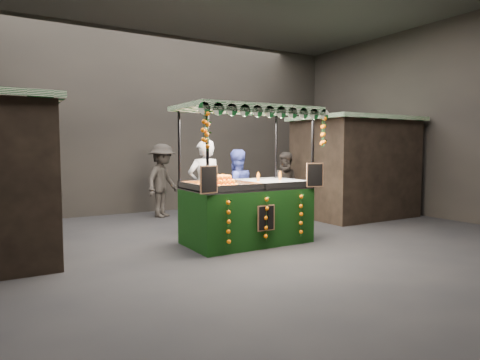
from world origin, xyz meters
TOP-DOWN VIEW (x-y plane):
  - ground at (0.00, 0.00)m, footprint 12.00×12.00m
  - market_hall at (0.00, 0.00)m, footprint 12.10×10.10m
  - neighbour_stall_right at (4.40, 1.50)m, footprint 3.00×2.20m
  - juice_stall at (0.29, 0.23)m, footprint 2.65×1.56m
  - vendor_grey at (-0.06, 1.37)m, footprint 0.74×0.51m
  - vendor_blue at (0.70, 1.39)m, footprint 0.89×0.71m
  - shopper_1 at (2.41, 1.80)m, footprint 1.04×1.00m
  - shopper_2 at (-3.02, 3.21)m, footprint 1.04×0.78m
  - shopper_3 at (-0.03, 3.94)m, footprint 1.41×1.32m

SIDE VIEW (x-z plane):
  - ground at x=0.00m, z-range 0.00..0.00m
  - juice_stall at x=0.29m, z-range -0.48..2.08m
  - shopper_2 at x=-3.02m, z-range 0.00..1.64m
  - shopper_1 at x=2.41m, z-range 0.00..1.70m
  - vendor_blue at x=0.70m, z-range 0.00..1.77m
  - shopper_3 at x=-0.03m, z-range 0.00..1.91m
  - vendor_grey at x=-0.06m, z-range 0.00..1.97m
  - neighbour_stall_right at x=4.40m, z-range 0.01..2.61m
  - market_hall at x=0.00m, z-range 0.86..5.91m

